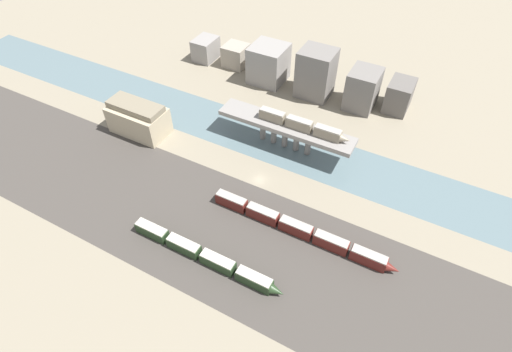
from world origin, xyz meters
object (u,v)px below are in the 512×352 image
(train_yard_mid, at_px, (299,229))
(warehouse_building, at_px, (138,118))
(train_yard_near, at_px, (205,256))
(train_on_bridge, at_px, (302,125))

(train_yard_mid, relative_size, warehouse_building, 2.71)
(train_yard_near, xyz_separation_m, train_yard_mid, (19.26, 20.29, 0.17))
(train_on_bridge, distance_m, train_yard_mid, 37.32)
(train_on_bridge, relative_size, train_yard_near, 0.69)
(train_yard_near, bearing_deg, train_yard_mid, 46.48)
(train_yard_near, relative_size, train_yard_mid, 0.83)
(train_yard_near, relative_size, warehouse_building, 2.24)
(train_yard_near, xyz_separation_m, warehouse_building, (-51.60, 35.70, 3.98))
(train_on_bridge, relative_size, warehouse_building, 1.55)
(warehouse_building, bearing_deg, train_yard_mid, -12.27)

